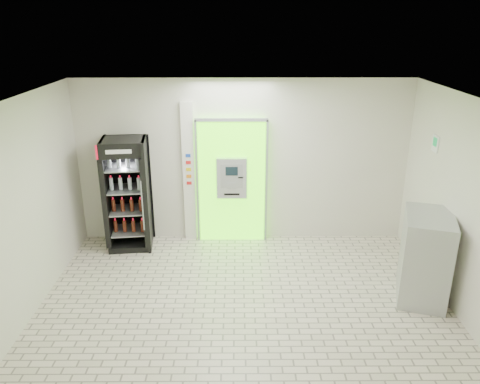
{
  "coord_description": "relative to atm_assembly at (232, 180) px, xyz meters",
  "views": [
    {
      "loc": [
        -0.09,
        -5.66,
        3.96
      ],
      "look_at": [
        -0.06,
        1.2,
        1.4
      ],
      "focal_mm": 35.0,
      "sensor_mm": 36.0,
      "label": 1
    }
  ],
  "objects": [
    {
      "name": "room_shell",
      "position": [
        0.2,
        -2.41,
        0.67
      ],
      "size": [
        6.0,
        6.0,
        6.0
      ],
      "color": "beige",
      "rests_on": "ground"
    },
    {
      "name": "atm_assembly",
      "position": [
        0.0,
        0.0,
        0.0
      ],
      "size": [
        1.3,
        0.24,
        2.33
      ],
      "color": "#4FE60D",
      "rests_on": "ground"
    },
    {
      "name": "steel_cabinet",
      "position": [
        2.86,
        -1.98,
        -0.51
      ],
      "size": [
        0.94,
        1.14,
        1.32
      ],
      "rotation": [
        0.0,
        0.0,
        -0.3
      ],
      "color": "#A6A8AD",
      "rests_on": "ground"
    },
    {
      "name": "pillar",
      "position": [
        -0.78,
        0.04,
        0.13
      ],
      "size": [
        0.22,
        0.11,
        2.6
      ],
      "color": "silver",
      "rests_on": "ground"
    },
    {
      "name": "ground",
      "position": [
        0.2,
        -2.41,
        -1.17
      ],
      "size": [
        6.0,
        6.0,
        0.0
      ],
      "primitive_type": "plane",
      "color": "beige",
      "rests_on": "ground"
    },
    {
      "name": "exit_sign",
      "position": [
        3.19,
        -1.01,
        0.95
      ],
      "size": [
        0.02,
        0.22,
        0.26
      ],
      "color": "white",
      "rests_on": "room_shell"
    },
    {
      "name": "beverage_cooler",
      "position": [
        -1.86,
        -0.25,
        -0.2
      ],
      "size": [
        0.83,
        0.77,
        2.02
      ],
      "rotation": [
        0.0,
        0.0,
        0.12
      ],
      "color": "black",
      "rests_on": "ground"
    }
  ]
}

